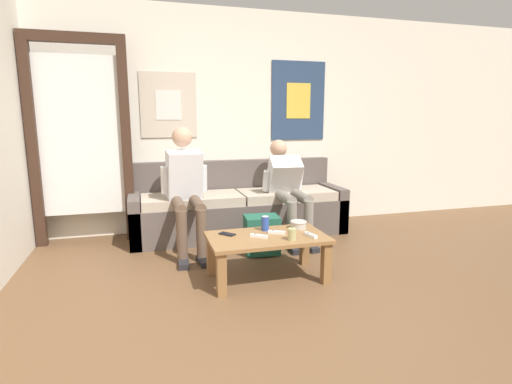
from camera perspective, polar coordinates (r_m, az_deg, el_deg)
The scene contains 15 objects.
ground_plane at distance 2.54m, azimuth 5.94°, elevation -20.86°, with size 18.00×18.00×0.00m, color brown.
wall_back at distance 4.79m, azimuth -6.13°, elevation 9.99°, with size 10.00×0.07×2.55m.
door_frame at distance 4.53m, azimuth -23.85°, elevation 8.13°, with size 1.00×0.10×2.15m.
couch at distance 4.60m, azimuth -2.49°, elevation -2.46°, with size 2.41×0.72×0.82m.
coffee_table at distance 3.31m, azimuth 1.60°, elevation -7.40°, with size 0.97×0.56×0.37m.
person_seated_adult at distance 4.02m, azimuth -10.02°, elevation 1.02°, with size 0.47×0.88×1.23m.
person_seated_teen at distance 4.36m, azimuth 4.49°, elevation 1.03°, with size 0.47×0.97×1.07m.
backpack at distance 3.94m, azimuth 0.86°, elevation -6.27°, with size 0.36×0.32×0.37m.
ceramic_bowl at distance 3.52m, azimuth 6.09°, elevation -4.58°, with size 0.14×0.14×0.07m.
pillar_candle at distance 3.18m, azimuth 5.16°, elevation -6.03°, with size 0.07×0.07×0.11m.
drink_can_blue at distance 3.43m, azimuth 1.31°, elevation -4.50°, with size 0.07×0.07×0.12m.
game_controller_near_left at distance 3.30m, azimuth 7.79°, elevation -6.11°, with size 0.07×0.15×0.03m.
game_controller_near_right at distance 3.24m, azimuth 0.39°, elevation -6.32°, with size 0.14×0.11×0.03m.
game_controller_far_center at distance 3.35m, azimuth 2.98°, elevation -5.77°, with size 0.14×0.10×0.03m.
cell_phone at distance 3.33m, azimuth -4.15°, elevation -6.00°, with size 0.14×0.15×0.01m.
Camera 1 is at (-0.83, -2.00, 1.33)m, focal length 28.00 mm.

